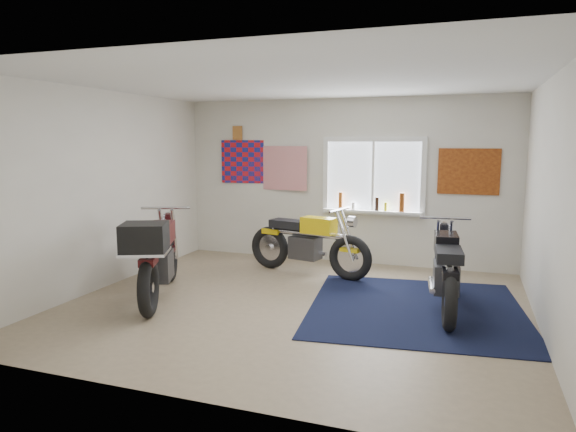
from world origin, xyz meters
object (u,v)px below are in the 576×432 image
(black_chrome_bike, at_px, (446,272))
(maroon_tourer, at_px, (157,256))
(yellow_triumph, at_px, (308,244))
(navy_rug, at_px, (416,308))

(black_chrome_bike, height_order, maroon_tourer, maroon_tourer)
(yellow_triumph, height_order, black_chrome_bike, black_chrome_bike)
(black_chrome_bike, relative_size, maroon_tourer, 0.97)
(yellow_triumph, bearing_deg, black_chrome_bike, -14.58)
(navy_rug, distance_m, yellow_triumph, 2.13)
(navy_rug, xyz_separation_m, black_chrome_bike, (0.32, 0.10, 0.46))
(yellow_triumph, distance_m, black_chrome_bike, 2.31)
(black_chrome_bike, bearing_deg, navy_rug, 100.66)
(yellow_triumph, distance_m, maroon_tourer, 2.37)
(black_chrome_bike, bearing_deg, maroon_tourer, 98.32)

